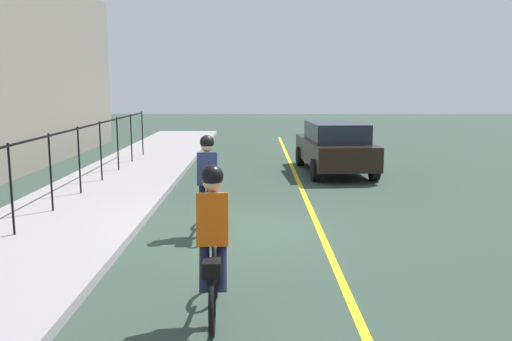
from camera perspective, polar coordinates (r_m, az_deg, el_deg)
ground_plane at (r=10.12m, az=-2.26°, el=-6.46°), size 80.00×80.00×0.00m
lane_line_centre at (r=10.18m, az=6.84°, el=-6.40°), size 36.00×0.12×0.01m
sidewalk at (r=10.78m, az=-20.73°, el=-5.66°), size 40.00×3.20×0.15m
iron_fence at (r=11.61m, az=-21.20°, el=1.64°), size 17.81×0.04×1.60m
cyclist_lead at (r=9.79m, az=-5.20°, el=-1.54°), size 1.71×0.37×1.83m
cyclist_follow at (r=6.24m, az=-4.62°, el=-7.77°), size 1.71×0.37×1.83m
patrol_sedan at (r=16.73m, az=8.41°, el=2.56°), size 4.51×2.15×1.58m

